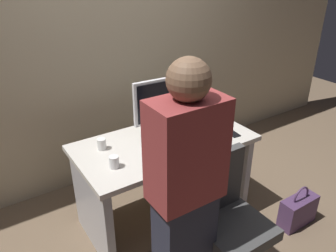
{
  "coord_description": "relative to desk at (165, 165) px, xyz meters",
  "views": [
    {
      "loc": [
        -1.25,
        -1.95,
        2.03
      ],
      "look_at": [
        0.0,
        -0.05,
        0.9
      ],
      "focal_mm": 35.8,
      "sensor_mm": 36.0,
      "label": 1
    }
  ],
  "objects": [
    {
      "name": "mouse",
      "position": [
        0.29,
        -0.05,
        0.25
      ],
      "size": [
        0.06,
        0.1,
        0.03
      ],
      "primitive_type": "ellipsoid",
      "color": "black",
      "rests_on": "desk"
    },
    {
      "name": "cell_phone",
      "position": [
        0.53,
        -0.21,
        0.24
      ],
      "size": [
        0.08,
        0.15,
        0.01
      ],
      "primitive_type": "cube",
      "rotation": [
        0.0,
        0.0,
        -0.09
      ],
      "color": "black",
      "rests_on": "desk"
    },
    {
      "name": "book_stack",
      "position": [
        0.39,
        0.08,
        0.32
      ],
      "size": [
        0.23,
        0.17,
        0.18
      ],
      "color": "beige",
      "rests_on": "desk"
    },
    {
      "name": "cup_by_monitor",
      "position": [
        -0.47,
        0.15,
        0.28
      ],
      "size": [
        0.07,
        0.07,
        0.09
      ],
      "primitive_type": "cylinder",
      "color": "white",
      "rests_on": "desk"
    },
    {
      "name": "handbag",
      "position": [
        0.88,
        -0.71,
        -0.38
      ],
      "size": [
        0.34,
        0.14,
        0.38
      ],
      "color": "#4C3356",
      "rests_on": "ground"
    },
    {
      "name": "person_at_desk",
      "position": [
        -0.35,
        -0.76,
        0.33
      ],
      "size": [
        0.4,
        0.24,
        1.64
      ],
      "color": "#262838",
      "rests_on": "ground"
    },
    {
      "name": "monitor",
      "position": [
        0.1,
        0.15,
        0.49
      ],
      "size": [
        0.54,
        0.15,
        0.46
      ],
      "color": "silver",
      "rests_on": "desk"
    },
    {
      "name": "desk",
      "position": [
        0.0,
        0.0,
        0.0
      ],
      "size": [
        1.41,
        0.74,
        0.75
      ],
      "color": "beige",
      "rests_on": "ground"
    },
    {
      "name": "wall_back",
      "position": [
        0.0,
        0.93,
        0.99
      ],
      "size": [
        6.4,
        0.1,
        3.0
      ],
      "primitive_type": "cube",
      "color": "tan",
      "rests_on": "ground"
    },
    {
      "name": "keyboard",
      "position": [
        0.02,
        -0.05,
        0.24
      ],
      "size": [
        0.43,
        0.15,
        0.02
      ],
      "primitive_type": "cube",
      "rotation": [
        0.0,
        0.0,
        0.04
      ],
      "color": "white",
      "rests_on": "desk"
    },
    {
      "name": "cup_near_keyboard",
      "position": [
        -0.49,
        -0.13,
        0.28
      ],
      "size": [
        0.07,
        0.07,
        0.09
      ],
      "primitive_type": "cylinder",
      "color": "silver",
      "rests_on": "desk"
    },
    {
      "name": "ground_plane",
      "position": [
        0.0,
        0.0,
        -0.51
      ],
      "size": [
        9.0,
        9.0,
        0.0
      ],
      "primitive_type": "plane",
      "color": "brown"
    },
    {
      "name": "office_chair",
      "position": [
        0.02,
        -0.75,
        -0.08
      ],
      "size": [
        0.52,
        0.52,
        0.94
      ],
      "color": "black",
      "rests_on": "ground"
    }
  ]
}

